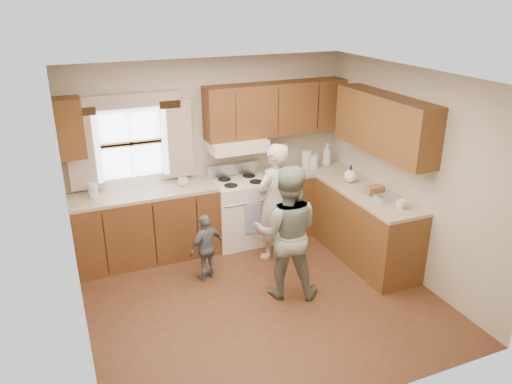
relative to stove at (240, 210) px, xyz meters
name	(u,v)px	position (x,y,z in m)	size (l,w,h in m)	color
room	(262,198)	(-0.30, -1.44, 0.78)	(3.80, 3.80, 3.80)	#4D2718
kitchen_fixtures	(272,191)	(0.31, -0.36, 0.37)	(3.80, 2.25, 2.15)	#41210E
stove	(240,210)	(0.00, 0.00, 0.00)	(0.76, 0.67, 1.07)	silver
woman_left	(274,202)	(0.24, -0.59, 0.31)	(0.57, 0.37, 1.55)	beige
woman_right	(287,233)	(0.00, -1.43, 0.31)	(0.75, 0.59, 1.55)	#253B30
child	(206,247)	(-0.74, -0.78, -0.04)	(0.50, 0.21, 0.85)	slate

